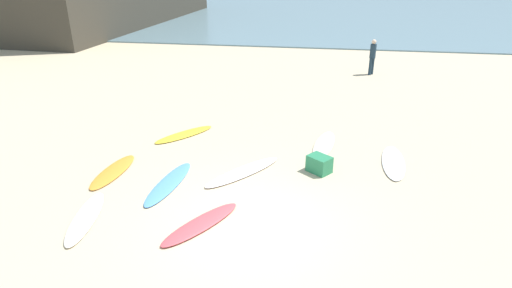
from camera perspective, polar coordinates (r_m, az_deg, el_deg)
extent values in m
plane|color=#C6B28E|center=(8.83, -0.74, -10.91)|extent=(120.00, 120.00, 0.00)
cube|color=slate|center=(46.28, 8.03, 17.49)|extent=(120.00, 40.00, 0.08)
ellipsoid|color=yellow|center=(13.22, -9.75, 1.30)|extent=(1.67, 1.94, 0.07)
ellipsoid|color=orange|center=(11.39, -18.89, -3.56)|extent=(0.67, 2.01, 0.07)
ellipsoid|color=#DB494F|center=(8.85, -7.51, -10.71)|extent=(1.48, 1.99, 0.08)
ellipsoid|color=silver|center=(9.67, -22.22, -9.25)|extent=(0.89, 2.11, 0.08)
ellipsoid|color=#5393DA|center=(10.46, -11.79, -5.25)|extent=(0.75, 2.32, 0.07)
ellipsoid|color=beige|center=(12.49, 9.25, -0.05)|extent=(0.86, 2.17, 0.07)
ellipsoid|color=white|center=(10.75, -1.77, -3.80)|extent=(1.88, 2.22, 0.08)
ellipsoid|color=white|center=(11.85, 18.19, -2.38)|extent=(0.75, 2.18, 0.06)
cylinder|color=#1E3342|center=(20.73, 15.30, 10.12)|extent=(0.14, 0.14, 0.78)
cylinder|color=#1E3342|center=(20.90, 15.58, 10.20)|extent=(0.14, 0.14, 0.78)
cylinder|color=#1E3342|center=(20.67, 15.66, 12.09)|extent=(0.39, 0.39, 0.65)
sphere|color=beige|center=(20.59, 15.79, 13.26)|extent=(0.21, 0.21, 0.21)
cube|color=#287F51|center=(10.86, 8.62, -2.73)|extent=(0.71, 0.69, 0.44)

